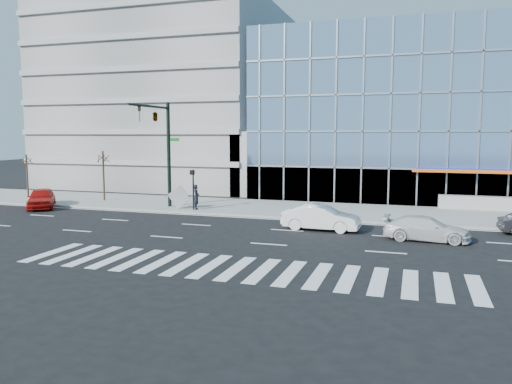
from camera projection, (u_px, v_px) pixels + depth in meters
ground at (287, 230)px, 30.07m from camera, size 160.00×160.00×0.00m
sidewalk at (313, 210)px, 37.63m from camera, size 120.00×8.00×0.15m
theatre_building at (489, 117)px, 49.55m from camera, size 42.00×26.00×15.00m
parking_garage at (179, 98)px, 59.56m from camera, size 24.00×24.00×20.00m
ramp_block at (273, 163)px, 48.56m from camera, size 6.00×8.00×6.00m
tower_far_mid at (95, 18)px, 104.69m from camera, size 13.00×13.00×60.00m
tower_backdrop at (230, 45)px, 102.59m from camera, size 14.00×14.00×48.00m
traffic_signal at (159, 129)px, 37.00m from camera, size 1.14×5.74×8.00m
ped_signal_post at (193, 183)px, 37.07m from camera, size 0.30×0.33×3.00m
street_tree_near at (103, 158)px, 42.17m from camera, size 1.10×1.10×4.23m
street_tree_far at (26, 160)px, 44.63m from camera, size 1.10×1.10×3.87m
white_suv at (426, 229)px, 27.12m from camera, size 4.64×2.07×1.32m
white_sedan at (321, 218)px, 30.03m from camera, size 4.69×1.79×1.53m
red_sedan at (41, 198)px, 39.00m from camera, size 4.25×4.89×1.59m
pedestrian at (196, 197)px, 37.31m from camera, size 0.60×0.77×1.87m
tilted_panel at (179, 197)px, 37.61m from camera, size 1.82×0.23×1.82m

